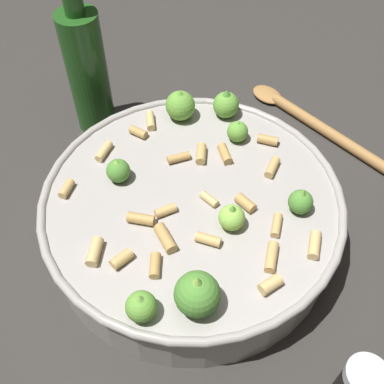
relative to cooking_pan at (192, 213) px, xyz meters
The scene contains 4 objects.
ground_plane 0.04m from the cooking_pan, 35.87° to the right, with size 2.40×2.40×0.00m, color #2D2B28.
cooking_pan is the anchor object (origin of this frame).
olive_oil_bottle 0.25m from the cooking_pan, 70.19° to the right, with size 0.06×0.06×0.23m.
wooden_spoon 0.27m from the cooking_pan, 147.04° to the right, with size 0.13×0.23×0.02m.
Camera 1 is at (0.09, 0.32, 0.49)m, focal length 44.02 mm.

